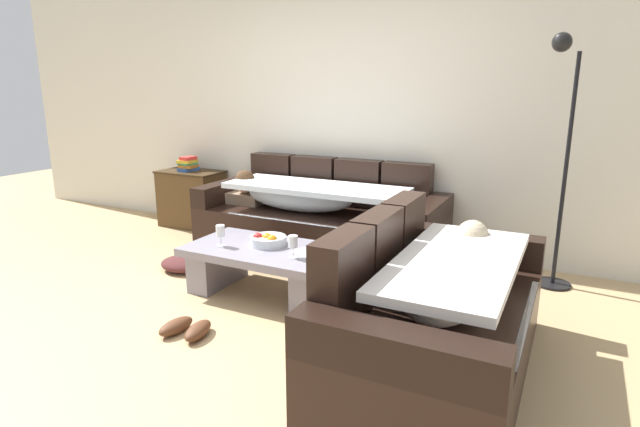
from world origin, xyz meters
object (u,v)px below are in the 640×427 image
at_px(coffee_table, 266,265).
at_px(pair_of_shoes, 187,328).
at_px(crumpled_garment, 182,264).
at_px(fruit_bowl, 268,240).
at_px(book_stack_on_cabinet, 188,164).
at_px(couch_near_window, 436,315).
at_px(open_magazine, 312,254).
at_px(wine_glass_near_left, 220,232).
at_px(wine_glass_near_right, 293,242).
at_px(floor_lamp, 560,148).
at_px(side_cabinet, 192,198).
at_px(couch_along_wall, 317,219).

xyz_separation_m(coffee_table, pair_of_shoes, (-0.09, -0.80, -0.19)).
distance_m(coffee_table, crumpled_garment, 0.96).
bearing_deg(fruit_bowl, book_stack_on_cabinet, 146.02).
bearing_deg(couch_near_window, open_magazine, 64.20).
xyz_separation_m(wine_glass_near_left, crumpled_garment, (-0.62, 0.23, -0.44)).
bearing_deg(couch_near_window, crumpled_garment, 76.01).
bearing_deg(wine_glass_near_right, open_magazine, 58.39).
bearing_deg(open_magazine, pair_of_shoes, -100.81).
bearing_deg(book_stack_on_cabinet, pair_of_shoes, -49.96).
relative_size(couch_near_window, pair_of_shoes, 5.48).
bearing_deg(crumpled_garment, floor_lamp, 20.28).
height_order(floor_lamp, pair_of_shoes, floor_lamp).
relative_size(couch_near_window, side_cabinet, 2.49).
relative_size(wine_glass_near_left, open_magazine, 0.59).
relative_size(side_cabinet, crumpled_garment, 1.80).
bearing_deg(coffee_table, couch_near_window, -18.64).
height_order(book_stack_on_cabinet, crumpled_garment, book_stack_on_cabinet).
xyz_separation_m(coffee_table, fruit_bowl, (-0.01, 0.06, 0.18)).
bearing_deg(couch_along_wall, coffee_table, -83.77).
height_order(fruit_bowl, book_stack_on_cabinet, book_stack_on_cabinet).
height_order(wine_glass_near_right, crumpled_garment, wine_glass_near_right).
relative_size(couch_along_wall, fruit_bowl, 8.30).
bearing_deg(pair_of_shoes, side_cabinet, 129.60).
xyz_separation_m(side_cabinet, pair_of_shoes, (1.75, -2.12, -0.28)).
height_order(open_magazine, pair_of_shoes, open_magazine).
bearing_deg(couch_along_wall, side_cabinet, 172.53).
relative_size(couch_along_wall, book_stack_on_cabinet, 10.05).
bearing_deg(floor_lamp, wine_glass_near_right, -141.55).
distance_m(coffee_table, fruit_bowl, 0.19).
bearing_deg(coffee_table, couch_along_wall, 96.23).
height_order(book_stack_on_cabinet, floor_lamp, floor_lamp).
relative_size(wine_glass_near_left, crumpled_garment, 0.42).
height_order(couch_along_wall, wine_glass_near_right, couch_along_wall).
xyz_separation_m(coffee_table, floor_lamp, (1.93, 1.16, 0.88)).
distance_m(open_magazine, pair_of_shoes, 1.02).
xyz_separation_m(couch_near_window, floor_lamp, (0.48, 1.65, 0.78)).
relative_size(couch_near_window, crumpled_garment, 4.48).
bearing_deg(coffee_table, crumpled_garment, 173.53).
xyz_separation_m(wine_glass_near_right, floor_lamp, (1.61, 1.28, 0.62)).
bearing_deg(floor_lamp, book_stack_on_cabinet, 177.86).
bearing_deg(open_magazine, side_cabinet, 169.99).
bearing_deg(side_cabinet, open_magazine, -30.00).
relative_size(couch_near_window, open_magazine, 6.40).
distance_m(couch_near_window, crumpled_garment, 2.47).
xyz_separation_m(fruit_bowl, side_cabinet, (-1.83, 1.26, -0.10)).
height_order(wine_glass_near_right, floor_lamp, floor_lamp).
bearing_deg(couch_along_wall, crumpled_garment, -129.89).
xyz_separation_m(coffee_table, wine_glass_near_right, (0.31, -0.12, 0.26)).
bearing_deg(floor_lamp, crumpled_garment, -159.72).
bearing_deg(coffee_table, fruit_bowl, 101.53).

